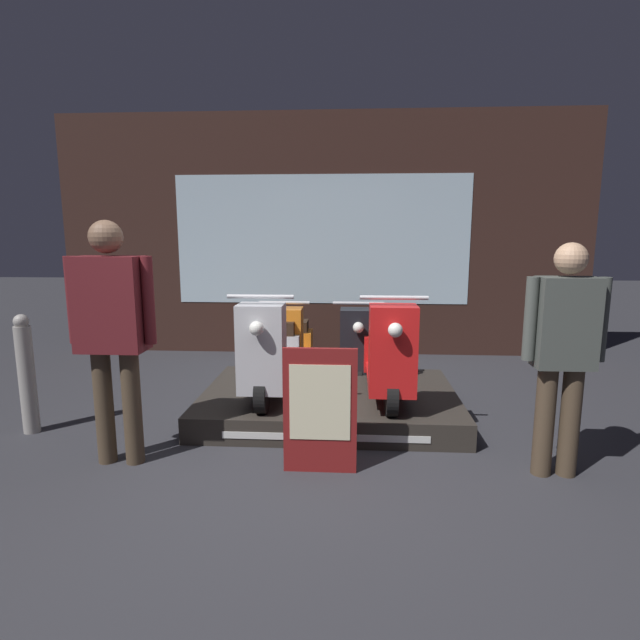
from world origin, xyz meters
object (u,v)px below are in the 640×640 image
(price_sign_board, at_px, (320,410))
(scooter_backrow_1, at_px, (357,347))
(scooter_display_right, at_px, (387,355))
(scooter_backrow_0, at_px, (291,346))
(person_right_browsing, at_px, (564,346))
(scooter_display_left, at_px, (272,353))
(street_bollard, at_px, (27,374))
(person_left_browsing, at_px, (112,322))

(price_sign_board, bearing_deg, scooter_backrow_1, 83.07)
(scooter_backrow_1, height_order, price_sign_board, scooter_backrow_1)
(scooter_display_right, xyz_separation_m, scooter_backrow_0, (-1.01, 1.23, -0.22))
(person_right_browsing, bearing_deg, scooter_display_left, 154.29)
(scooter_backrow_0, bearing_deg, scooter_display_left, -90.94)
(person_right_browsing, bearing_deg, street_bollard, 173.11)
(scooter_display_right, height_order, scooter_backrow_1, scooter_display_right)
(person_right_browsing, height_order, price_sign_board, person_right_browsing)
(scooter_backrow_1, distance_m, person_left_browsing, 2.91)
(scooter_backrow_1, xyz_separation_m, person_left_browsing, (-1.73, -2.25, 0.67))
(person_right_browsing, bearing_deg, price_sign_board, -177.83)
(scooter_display_left, distance_m, person_left_browsing, 1.46)
(person_right_browsing, relative_size, street_bollard, 1.59)
(scooter_backrow_1, bearing_deg, street_bollard, -147.22)
(person_left_browsing, bearing_deg, scooter_backrow_0, 66.63)
(scooter_display_left, relative_size, person_left_browsing, 0.92)
(scooter_backrow_1, bearing_deg, person_right_browsing, -59.43)
(scooter_display_left, bearing_deg, scooter_display_right, 0.00)
(person_right_browsing, bearing_deg, scooter_backrow_1, 120.57)
(scooter_backrow_1, distance_m, price_sign_board, 2.33)
(person_right_browsing, distance_m, price_sign_board, 1.67)
(scooter_backrow_1, bearing_deg, scooter_display_right, -78.52)
(scooter_display_right, bearing_deg, person_left_browsing, -152.88)
(person_left_browsing, height_order, street_bollard, person_left_browsing)
(person_left_browsing, distance_m, street_bollard, 1.24)
(scooter_display_right, xyz_separation_m, street_bollard, (-2.98, -0.52, -0.08))
(scooter_display_right, distance_m, person_right_browsing, 1.51)
(person_right_browsing, distance_m, street_bollard, 4.11)
(scooter_backrow_1, distance_m, street_bollard, 3.25)
(scooter_display_left, distance_m, scooter_backrow_1, 1.47)
(person_left_browsing, distance_m, person_right_browsing, 3.06)
(scooter_display_left, bearing_deg, street_bollard, -164.97)
(price_sign_board, xyz_separation_m, street_bollard, (-2.45, 0.55, 0.05))
(scooter_backrow_0, bearing_deg, person_right_browsing, -47.14)
(scooter_display_right, distance_m, person_left_browsing, 2.27)
(price_sign_board, bearing_deg, scooter_display_left, 114.86)
(scooter_display_right, bearing_deg, scooter_backrow_0, 129.28)
(scooter_display_right, height_order, street_bollard, scooter_display_right)
(scooter_display_right, relative_size, street_bollard, 1.59)
(scooter_backrow_1, bearing_deg, scooter_display_left, -122.26)
(scooter_backrow_0, bearing_deg, street_bollard, -138.27)
(scooter_display_right, xyz_separation_m, person_left_browsing, (-1.98, -1.01, 0.45))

